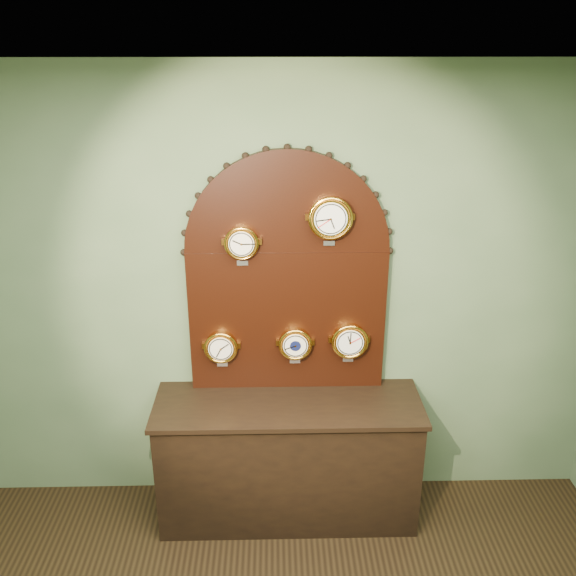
{
  "coord_description": "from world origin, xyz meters",
  "views": [
    {
      "loc": [
        -0.08,
        -1.0,
        2.91
      ],
      "look_at": [
        0.0,
        2.25,
        1.58
      ],
      "focal_mm": 38.66,
      "sensor_mm": 36.0,
      "label": 1
    }
  ],
  "objects_px": {
    "hygrometer": "(221,347)",
    "shop_counter": "(288,461)",
    "barometer": "(295,343)",
    "arabic_clock": "(330,218)",
    "roman_clock": "(242,242)",
    "tide_clock": "(350,341)",
    "display_board": "(287,268)"
  },
  "relations": [
    {
      "from": "barometer",
      "to": "tide_clock",
      "type": "bearing_deg",
      "value": -0.06
    },
    {
      "from": "tide_clock",
      "to": "roman_clock",
      "type": "bearing_deg",
      "value": 179.94
    },
    {
      "from": "arabic_clock",
      "to": "tide_clock",
      "type": "height_order",
      "value": "arabic_clock"
    },
    {
      "from": "roman_clock",
      "to": "tide_clock",
      "type": "relative_size",
      "value": 0.9
    },
    {
      "from": "display_board",
      "to": "roman_clock",
      "type": "bearing_deg",
      "value": -165.91
    },
    {
      "from": "display_board",
      "to": "roman_clock",
      "type": "height_order",
      "value": "display_board"
    },
    {
      "from": "shop_counter",
      "to": "arabic_clock",
      "type": "relative_size",
      "value": 5.27
    },
    {
      "from": "barometer",
      "to": "hygrometer",
      "type": "bearing_deg",
      "value": 179.98
    },
    {
      "from": "display_board",
      "to": "barometer",
      "type": "bearing_deg",
      "value": -54.28
    },
    {
      "from": "tide_clock",
      "to": "display_board",
      "type": "bearing_deg",
      "value": 170.07
    },
    {
      "from": "display_board",
      "to": "tide_clock",
      "type": "xyz_separation_m",
      "value": [
        0.38,
        -0.07,
        -0.45
      ]
    },
    {
      "from": "display_board",
      "to": "barometer",
      "type": "relative_size",
      "value": 5.94
    },
    {
      "from": "display_board",
      "to": "barometer",
      "type": "xyz_separation_m",
      "value": [
        0.05,
        -0.07,
        -0.47
      ]
    },
    {
      "from": "display_board",
      "to": "hygrometer",
      "type": "relative_size",
      "value": 5.95
    },
    {
      "from": "tide_clock",
      "to": "hygrometer",
      "type": "bearing_deg",
      "value": 179.96
    },
    {
      "from": "shop_counter",
      "to": "tide_clock",
      "type": "bearing_deg",
      "value": 21.96
    },
    {
      "from": "shop_counter",
      "to": "tide_clock",
      "type": "height_order",
      "value": "tide_clock"
    },
    {
      "from": "arabic_clock",
      "to": "hygrometer",
      "type": "bearing_deg",
      "value": 179.89
    },
    {
      "from": "hygrometer",
      "to": "tide_clock",
      "type": "relative_size",
      "value": 0.93
    },
    {
      "from": "hygrometer",
      "to": "display_board",
      "type": "bearing_deg",
      "value": 9.22
    },
    {
      "from": "hygrometer",
      "to": "shop_counter",
      "type": "bearing_deg",
      "value": -20.73
    },
    {
      "from": "shop_counter",
      "to": "display_board",
      "type": "distance_m",
      "value": 1.25
    },
    {
      "from": "shop_counter",
      "to": "barometer",
      "type": "bearing_deg",
      "value": 72.79
    },
    {
      "from": "roman_clock",
      "to": "arabic_clock",
      "type": "bearing_deg",
      "value": -0.16
    },
    {
      "from": "shop_counter",
      "to": "barometer",
      "type": "distance_m",
      "value": 0.77
    },
    {
      "from": "barometer",
      "to": "shop_counter",
      "type": "bearing_deg",
      "value": -107.21
    },
    {
      "from": "shop_counter",
      "to": "arabic_clock",
      "type": "bearing_deg",
      "value": 32.23
    },
    {
      "from": "shop_counter",
      "to": "display_board",
      "type": "bearing_deg",
      "value": 90.0
    },
    {
      "from": "arabic_clock",
      "to": "hygrometer",
      "type": "xyz_separation_m",
      "value": [
        -0.65,
        0.0,
        -0.81
      ]
    },
    {
      "from": "display_board",
      "to": "shop_counter",
      "type": "bearing_deg",
      "value": -90.0
    },
    {
      "from": "display_board",
      "to": "arabic_clock",
      "type": "xyz_separation_m",
      "value": [
        0.24,
        -0.07,
        0.33
      ]
    },
    {
      "from": "tide_clock",
      "to": "barometer",
      "type": "bearing_deg",
      "value": 179.94
    }
  ]
}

